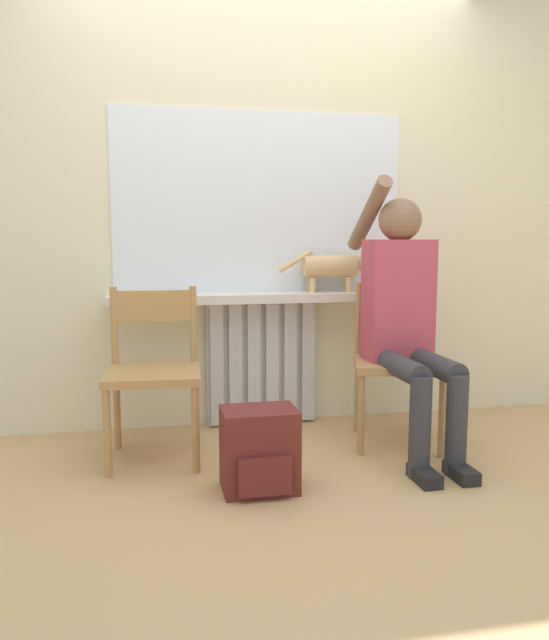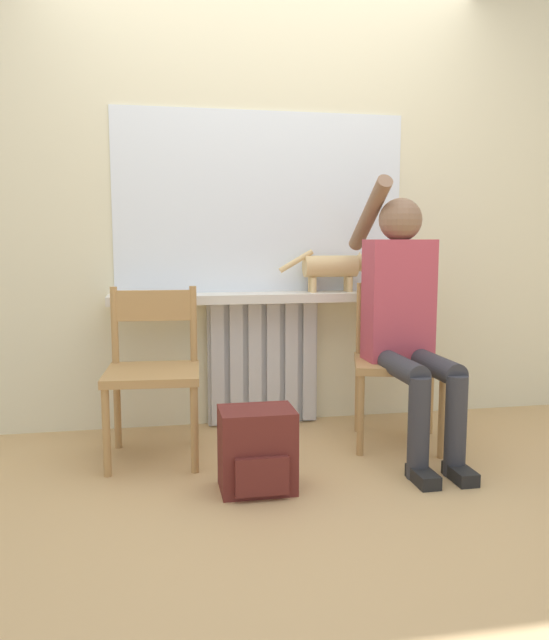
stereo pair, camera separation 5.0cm
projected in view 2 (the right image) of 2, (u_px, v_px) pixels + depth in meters
ground_plane at (311, 503)px, 2.58m from camera, size 12.00×12.00×0.00m
wall_with_window at (260, 193)px, 3.60m from camera, size 7.00×0.06×2.70m
radiator at (263, 363)px, 3.65m from camera, size 0.65×0.08×0.73m
windowsill at (265, 297)px, 3.54m from camera, size 1.74×0.23×0.05m
window_glass at (261, 203)px, 3.58m from camera, size 1.67×0.01×1.02m
chair_left at (153, 369)px, 3.07m from camera, size 0.48×0.48×0.84m
chair_right at (398, 360)px, 3.31m from camera, size 0.56×0.56×0.84m
person at (406, 312)px, 3.16m from camera, size 0.36×1.04×1.40m
cat at (335, 267)px, 3.61m from camera, size 0.54×0.12×0.25m
backpack at (257, 450)px, 2.69m from camera, size 0.32×0.26×0.36m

